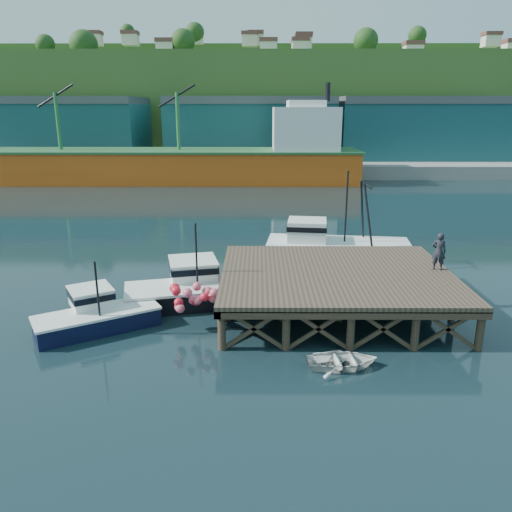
{
  "coord_description": "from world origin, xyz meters",
  "views": [
    {
      "loc": [
        1.42,
        -24.85,
        10.33
      ],
      "look_at": [
        1.28,
        2.0,
        2.36
      ],
      "focal_mm": 35.0,
      "sensor_mm": 36.0,
      "label": 1
    }
  ],
  "objects_px": {
    "trawler": "(335,246)",
    "boat_navy": "(96,314)",
    "boat_black": "(195,287)",
    "dinghy": "(342,361)",
    "dockworker": "(439,251)"
  },
  "relations": [
    {
      "from": "trawler",
      "to": "dockworker",
      "type": "xyz_separation_m",
      "value": [
        4.26,
        -7.63,
        1.8
      ]
    },
    {
      "from": "boat_black",
      "to": "dinghy",
      "type": "xyz_separation_m",
      "value": [
        6.96,
        -7.27,
        -0.56
      ]
    },
    {
      "from": "boat_navy",
      "to": "dinghy",
      "type": "bearing_deg",
      "value": -49.36
    },
    {
      "from": "trawler",
      "to": "dinghy",
      "type": "distance_m",
      "value": 14.4
    },
    {
      "from": "boat_navy",
      "to": "dinghy",
      "type": "relative_size",
      "value": 2.05
    },
    {
      "from": "boat_black",
      "to": "dockworker",
      "type": "height_order",
      "value": "boat_black"
    },
    {
      "from": "trawler",
      "to": "boat_navy",
      "type": "bearing_deg",
      "value": -134.63
    },
    {
      "from": "boat_black",
      "to": "trawler",
      "type": "height_order",
      "value": "trawler"
    },
    {
      "from": "trawler",
      "to": "dinghy",
      "type": "bearing_deg",
      "value": -90.06
    },
    {
      "from": "dockworker",
      "to": "boat_navy",
      "type": "bearing_deg",
      "value": 26.44
    },
    {
      "from": "trawler",
      "to": "dinghy",
      "type": "relative_size",
      "value": 3.35
    },
    {
      "from": "boat_navy",
      "to": "boat_black",
      "type": "bearing_deg",
      "value": 7.11
    },
    {
      "from": "boat_navy",
      "to": "boat_black",
      "type": "xyz_separation_m",
      "value": [
        4.43,
        3.46,
        0.13
      ]
    },
    {
      "from": "trawler",
      "to": "dockworker",
      "type": "bearing_deg",
      "value": -53.98
    },
    {
      "from": "boat_navy",
      "to": "dockworker",
      "type": "bearing_deg",
      "value": -21.69
    }
  ]
}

